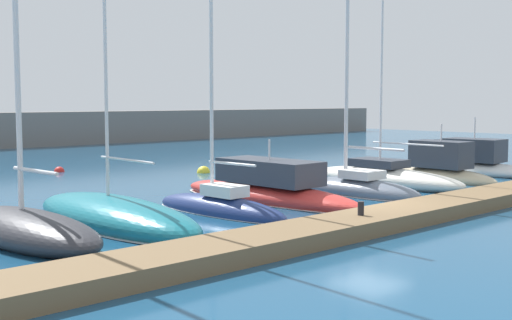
# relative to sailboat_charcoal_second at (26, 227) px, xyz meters

# --- Properties ---
(ground_plane) EXTENTS (120.00, 120.00, 0.00)m
(ground_plane) POSITION_rel_sailboat_charcoal_second_xyz_m (10.89, -4.08, -0.45)
(ground_plane) COLOR navy
(dock_pier) EXTENTS (36.64, 2.12, 0.50)m
(dock_pier) POSITION_rel_sailboat_charcoal_second_xyz_m (10.89, -5.59, -0.20)
(dock_pier) COLOR brown
(dock_pier) RESTS_ON ground_plane
(sailboat_charcoal_second) EXTENTS (2.74, 7.24, 13.18)m
(sailboat_charcoal_second) POSITION_rel_sailboat_charcoal_second_xyz_m (0.00, 0.00, 0.00)
(sailboat_charcoal_second) COLOR #2D2D33
(sailboat_charcoal_second) RESTS_ON ground_plane
(sailboat_teal_third) EXTENTS (3.12, 9.27, 19.38)m
(sailboat_teal_third) POSITION_rel_sailboat_charcoal_second_xyz_m (3.34, 0.68, -0.14)
(sailboat_teal_third) COLOR #19707F
(sailboat_teal_third) RESTS_ON ground_plane
(sailboat_navy_fourth) EXTENTS (1.84, 6.59, 11.60)m
(sailboat_navy_fourth) POSITION_rel_sailboat_charcoal_second_xyz_m (7.31, -0.06, -0.20)
(sailboat_navy_fourth) COLOR navy
(sailboat_navy_fourth) RESTS_ON ground_plane
(motorboat_red_fifth) EXTENTS (2.51, 9.79, 2.84)m
(motorboat_red_fifth) POSITION_rel_sailboat_charcoal_second_xyz_m (10.78, 1.05, 0.02)
(motorboat_red_fifth) COLOR #B72D28
(motorboat_red_fifth) RESTS_ON ground_plane
(sailboat_slate_sixth) EXTENTS (1.90, 6.41, 9.91)m
(sailboat_slate_sixth) POSITION_rel_sailboat_charcoal_second_xyz_m (14.80, -0.51, -0.10)
(sailboat_slate_sixth) COLOR slate
(sailboat_slate_sixth) RESTS_ON ground_plane
(sailboat_ivory_seventh) EXTENTS (2.30, 8.71, 14.05)m
(sailboat_ivory_seventh) POSITION_rel_sailboat_charcoal_second_xyz_m (18.40, 0.71, -0.03)
(sailboat_ivory_seventh) COLOR silver
(sailboat_ivory_seventh) RESTS_ON ground_plane
(motorboat_sand_eighth) EXTENTS (1.97, 6.24, 3.31)m
(motorboat_sand_eighth) POSITION_rel_sailboat_charcoal_second_xyz_m (22.13, -0.08, 0.14)
(motorboat_sand_eighth) COLOR beige
(motorboat_sand_eighth) RESTS_ON ground_plane
(motorboat_white_ninth) EXTENTS (2.86, 9.06, 3.46)m
(motorboat_white_ninth) POSITION_rel_sailboat_charcoal_second_xyz_m (26.22, 0.59, 0.09)
(motorboat_white_ninth) COLOR white
(motorboat_white_ninth) RESTS_ON ground_plane
(mooring_buoy_yellow) EXTENTS (0.77, 0.77, 0.77)m
(mooring_buoy_yellow) POSITION_rel_sailboat_charcoal_second_xyz_m (15.61, 11.19, -0.45)
(mooring_buoy_yellow) COLOR yellow
(mooring_buoy_yellow) RESTS_ON ground_plane
(mooring_buoy_red) EXTENTS (0.60, 0.60, 0.60)m
(mooring_buoy_red) POSITION_rel_sailboat_charcoal_second_xyz_m (9.84, 17.32, -0.45)
(mooring_buoy_red) COLOR red
(mooring_buoy_red) RESTS_ON ground_plane
(dock_bollard) EXTENTS (0.20, 0.20, 0.44)m
(dock_bollard) POSITION_rel_sailboat_charcoal_second_xyz_m (8.47, -5.59, 0.27)
(dock_bollard) COLOR black
(dock_bollard) RESTS_ON dock_pier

